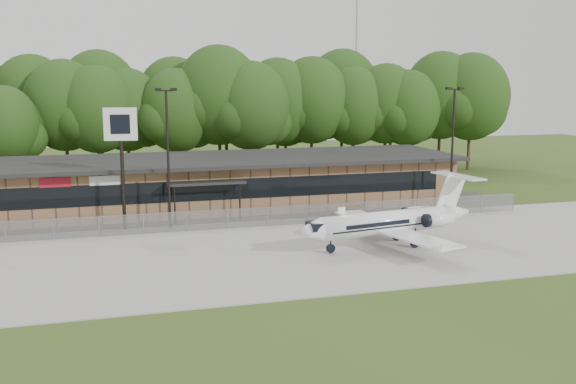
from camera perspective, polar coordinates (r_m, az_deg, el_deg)
name	(u,v)px	position (r m, az deg, el deg)	size (l,w,h in m)	color
ground	(301,293)	(33.29, 1.13, -8.96)	(160.00, 160.00, 0.00)	#394C1B
apron	(264,252)	(40.66, -2.17, -5.39)	(64.00, 18.00, 0.08)	#9E9B93
parking_lot	(230,216)	(51.60, -5.20, -2.14)	(50.00, 9.00, 0.06)	#383835
terminal	(220,181)	(55.51, -6.10, 0.95)	(41.00, 11.65, 4.30)	brown
fence	(241,218)	(47.12, -4.20, -2.36)	(46.00, 0.04, 1.52)	gray
treeline	(191,110)	(72.78, -8.62, 7.22)	(72.00, 12.00, 15.00)	#173310
radio_mast	(356,67)	(84.15, 6.05, 11.03)	(0.20, 0.20, 25.00)	gray
light_pole_mid	(168,148)	(47.05, -10.64, 3.90)	(1.55, 0.30, 10.23)	black
light_pole_right	(453,140)	(54.20, 14.42, 4.53)	(1.55, 0.30, 10.23)	black
business_jet	(391,223)	(42.22, 9.12, -2.73)	(13.45, 12.06, 4.53)	white
pole_sign	(121,137)	(47.09, -14.63, 4.74)	(2.33, 0.63, 8.87)	black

